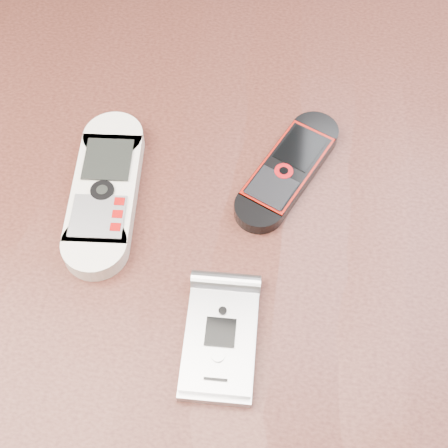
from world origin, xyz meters
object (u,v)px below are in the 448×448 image
(table, at_px, (219,283))
(nokia_black_red, at_px, (288,169))
(motorola_razr, at_px, (220,339))
(nokia_white, at_px, (105,190))

(table, xyz_separation_m, nokia_black_red, (0.06, 0.07, 0.11))
(table, height_order, motorola_razr, motorola_razr)
(motorola_razr, bearing_deg, nokia_black_red, 74.81)
(table, bearing_deg, nokia_white, 168.24)
(nokia_white, height_order, nokia_black_red, nokia_white)
(nokia_white, bearing_deg, table, -16.46)
(table, distance_m, nokia_white, 0.16)
(motorola_razr, bearing_deg, nokia_white, 131.82)
(nokia_white, relative_size, motorola_razr, 1.57)
(nokia_white, distance_m, motorola_razr, 0.17)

